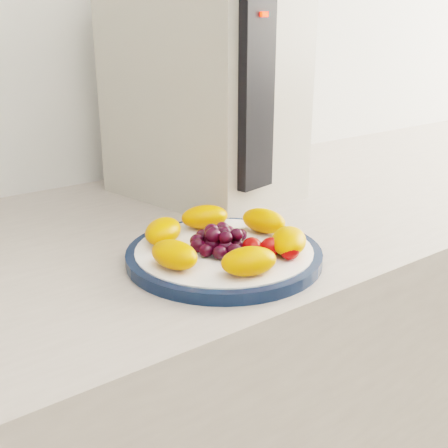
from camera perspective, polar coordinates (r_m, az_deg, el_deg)
plate_rim at (r=0.72m, az=0.00°, el=-3.19°), size 0.25×0.25×0.01m
plate_face at (r=0.72m, az=0.00°, el=-3.11°), size 0.23×0.23×0.02m
appliance_body at (r=0.97m, az=-2.13°, el=13.77°), size 0.27×0.34×0.37m
appliance_panel at (r=0.83m, az=3.20°, el=13.08°), size 0.07×0.03×0.28m
appliance_led at (r=0.81m, az=4.04°, el=20.49°), size 0.01×0.01×0.01m
fruit_plate at (r=0.71m, az=0.39°, el=-1.42°), size 0.21×0.22×0.03m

